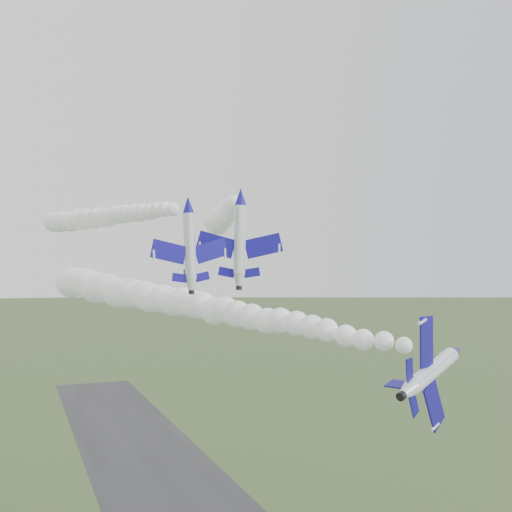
# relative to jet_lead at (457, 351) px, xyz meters

# --- Properties ---
(jet_lead) EXTENTS (6.88, 12.23, 10.38)m
(jet_lead) POSITION_rel_jet_lead_xyz_m (0.00, 0.00, 0.00)
(jet_lead) COLOR silver
(smoke_trail_jet_lead) EXTENTS (38.20, 73.61, 5.76)m
(smoke_trail_jet_lead) POSITION_rel_jet_lead_xyz_m (-16.58, 38.69, 3.22)
(smoke_trail_jet_lead) COLOR white
(jet_pair_left) EXTENTS (10.08, 12.00, 2.97)m
(jet_pair_left) POSITION_rel_jet_lead_xyz_m (-21.05, 22.49, 16.18)
(jet_pair_left) COLOR silver
(smoke_trail_jet_pair_left) EXTENTS (12.55, 73.08, 4.57)m
(smoke_trail_jet_pair_left) POSITION_rel_jet_lead_xyz_m (-26.99, 61.62, 18.03)
(smoke_trail_jet_pair_left) COLOR white
(jet_pair_right) EXTENTS (10.98, 12.82, 3.20)m
(jet_pair_right) POSITION_rel_jet_lead_xyz_m (-14.18, 22.56, 17.54)
(jet_pair_right) COLOR silver
(smoke_trail_jet_pair_right) EXTENTS (21.14, 61.57, 5.74)m
(smoke_trail_jet_pair_right) POSITION_rel_jet_lead_xyz_m (-4.78, 55.20, 18.82)
(smoke_trail_jet_pair_right) COLOR white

